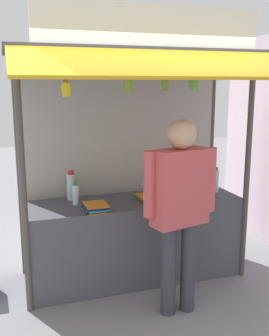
# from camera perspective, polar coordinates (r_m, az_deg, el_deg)

# --- Properties ---
(ground_plane) EXTENTS (20.00, 20.00, 0.00)m
(ground_plane) POSITION_cam_1_polar(r_m,az_deg,el_deg) (4.54, -0.00, -15.22)
(ground_plane) COLOR gray
(stall_counter) EXTENTS (2.27, 0.67, 0.87)m
(stall_counter) POSITION_cam_1_polar(r_m,az_deg,el_deg) (4.36, -0.00, -10.13)
(stall_counter) COLOR #4C4C56
(stall_counter) RESTS_ON ground
(stall_structure) EXTENTS (2.47, 1.52, 2.74)m
(stall_structure) POSITION_cam_1_polar(r_m,az_deg,el_deg) (4.17, -0.48, 6.19)
(stall_structure) COLOR #4C4742
(stall_structure) RESTS_ON ground
(water_bottle_mid_left) EXTENTS (0.08, 0.08, 0.29)m
(water_bottle_mid_left) POSITION_cam_1_polar(r_m,az_deg,el_deg) (4.61, 11.49, -1.74)
(water_bottle_mid_left) COLOR silver
(water_bottle_mid_left) RESTS_ON stall_counter
(water_bottle_left) EXTENTS (0.06, 0.06, 0.23)m
(water_bottle_left) POSITION_cam_1_polar(r_m,az_deg,el_deg) (4.09, -8.42, -3.74)
(water_bottle_left) COLOR silver
(water_bottle_left) RESTS_ON stall_counter
(water_bottle_front_left) EXTENTS (0.09, 0.09, 0.31)m
(water_bottle_front_left) POSITION_cam_1_polar(r_m,az_deg,el_deg) (4.26, -9.06, -2.59)
(water_bottle_front_left) COLOR silver
(water_bottle_front_left) RESTS_ON stall_counter
(magazine_stack_far_left) EXTENTS (0.22, 0.29, 0.06)m
(magazine_stack_far_left) POSITION_cam_1_polar(r_m,az_deg,el_deg) (4.36, 8.68, -3.82)
(magazine_stack_far_left) COLOR red
(magazine_stack_far_left) RESTS_ON stall_counter
(magazine_stack_back_left) EXTENTS (0.21, 0.31, 0.04)m
(magazine_stack_back_left) POSITION_cam_1_polar(r_m,az_deg,el_deg) (4.23, 1.92, -4.31)
(magazine_stack_back_left) COLOR black
(magazine_stack_back_left) RESTS_ON stall_counter
(magazine_stack_far_right) EXTENTS (0.25, 0.29, 0.06)m
(magazine_stack_far_right) POSITION_cam_1_polar(r_m,az_deg,el_deg) (3.90, -5.55, -5.62)
(magazine_stack_far_right) COLOR orange
(magazine_stack_far_right) RESTS_ON stall_counter
(banana_bunch_inner_left) EXTENTS (0.09, 0.10, 0.30)m
(banana_bunch_inner_left) POSITION_cam_1_polar(r_m,az_deg,el_deg) (3.45, -9.77, 11.11)
(banana_bunch_inner_left) COLOR #332D23
(banana_bunch_inner_right) EXTENTS (0.09, 0.09, 0.25)m
(banana_bunch_inner_right) POSITION_cam_1_polar(r_m,az_deg,el_deg) (3.69, 4.41, 11.90)
(banana_bunch_inner_right) COLOR #332D23
(banana_bunch_rightmost) EXTENTS (0.11, 0.10, 0.27)m
(banana_bunch_rightmost) POSITION_cam_1_polar(r_m,az_deg,el_deg) (3.57, -0.83, 11.89)
(banana_bunch_rightmost) COLOR #332D23
(banana_bunch_leftmost) EXTENTS (0.10, 0.10, 0.25)m
(banana_bunch_leftmost) POSITION_cam_1_polar(r_m,az_deg,el_deg) (3.80, 8.54, 12.00)
(banana_bunch_leftmost) COLOR #332D23
(vendor_person) EXTENTS (0.68, 0.33, 1.78)m
(vendor_person) POSITION_cam_1_polar(r_m,az_deg,el_deg) (3.53, 6.53, -4.62)
(vendor_person) COLOR #383842
(vendor_person) RESTS_ON ground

